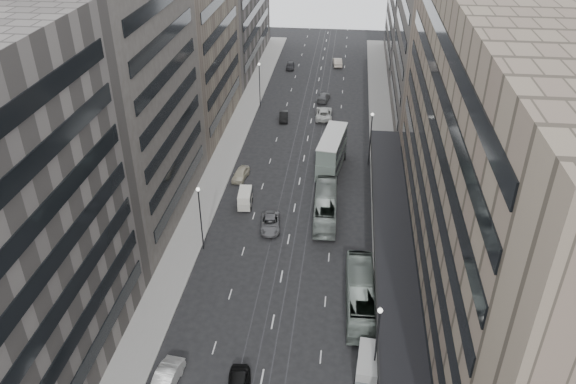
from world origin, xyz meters
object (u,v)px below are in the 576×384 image
at_px(vw_microbus, 368,365).
at_px(sedan_1, 165,380).
at_px(bus_far, 325,206).
at_px(sedan_2, 270,223).
at_px(bus_near, 360,295).
at_px(double_decker, 332,152).
at_px(panel_van, 245,198).

bearing_deg(vw_microbus, sedan_1, -164.62).
relative_size(bus_far, sedan_2, 2.29).
bearing_deg(bus_near, double_decker, -83.30).
bearing_deg(sedan_1, vw_microbus, 17.80).
xyz_separation_m(vw_microbus, sedan_1, (-17.35, -3.23, -0.50)).
xyz_separation_m(vw_microbus, panel_van, (-15.67, 26.30, -0.08)).
relative_size(bus_near, sedan_1, 2.34).
bearing_deg(bus_near, sedan_1, 34.08).
bearing_deg(double_decker, vw_microbus, -74.75).
distance_m(bus_near, double_decker, 28.99).
height_order(vw_microbus, panel_van, vw_microbus).
relative_size(vw_microbus, panel_van, 1.23).
height_order(bus_near, bus_far, bus_near).
bearing_deg(sedan_1, sedan_2, 84.50).
distance_m(bus_far, panel_van, 10.63).
height_order(bus_near, sedan_1, bus_near).
height_order(panel_van, sedan_1, panel_van).
xyz_separation_m(bus_far, sedan_2, (-6.58, -3.29, -0.91)).
bearing_deg(sedan_2, panel_van, 123.77).
distance_m(vw_microbus, sedan_2, 24.66).
xyz_separation_m(double_decker, panel_van, (-10.73, -11.13, -1.75)).
xyz_separation_m(panel_van, sedan_1, (-1.67, -29.53, -0.42)).
bearing_deg(bus_near, sedan_2, -51.27).
xyz_separation_m(double_decker, sedan_2, (-6.77, -15.74, -2.30)).
height_order(panel_van, sedan_2, panel_van).
distance_m(bus_far, sedan_2, 7.42).
distance_m(bus_far, sedan_1, 30.76).
bearing_deg(vw_microbus, double_decker, 102.35).
distance_m(double_decker, sedan_2, 17.28).
height_order(bus_far, sedan_1, bus_far).
height_order(bus_near, vw_microbus, bus_near).
relative_size(vw_microbus, sedan_1, 0.91).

